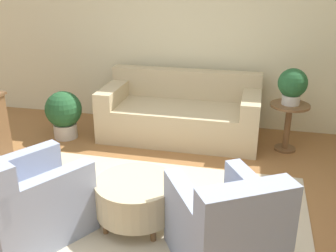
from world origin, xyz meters
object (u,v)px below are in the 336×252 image
Objects in this scene: potted_plant_floor at (64,112)px; side_table at (288,119)px; potted_plant_on_side_table at (293,85)px; couch at (181,115)px; ottoman_table at (136,197)px; armchair_left at (27,203)px; armchair_right at (225,232)px.

side_table is at bearing 5.43° from potted_plant_floor.
side_table is 0.94× the size of potted_plant_floor.
potted_plant_on_side_table is (0.00, 0.00, 0.46)m from side_table.
couch is at bearing 175.06° from potted_plant_on_side_table.
side_table reaches higher than ottoman_table.
armchair_left is at bearing -153.85° from ottoman_table.
couch is 1.94× the size of armchair_left.
armchair_left is 1.49× the size of ottoman_table.
side_table is 0.46m from potted_plant_on_side_table.
ottoman_table is 1.17× the size of side_table.
armchair_right is 2.41× the size of potted_plant_on_side_table.
armchair_right reaches higher than ottoman_table.
couch is 1.45m from side_table.
armchair_right is 3.24m from potted_plant_floor.
ottoman_table is 2.34m from potted_plant_floor.
side_table is (0.57, 2.42, 0.08)m from armchair_right.
armchair_left and armchair_right have the same top height.
armchair_left is at bearing -133.23° from side_table.
potted_plant_floor is at bearing -174.57° from side_table.
armchair_left is 0.95m from ottoman_table.
armchair_left is 2.41× the size of potted_plant_on_side_table.
potted_plant_floor is (-2.44, 2.13, 0.02)m from armchair_right.
ottoman_table is at bearing 26.15° from armchair_left.
armchair_left reaches higher than ottoman_table.
armchair_left is 1.75× the size of side_table.
couch is at bearing 90.47° from ottoman_table.
potted_plant_on_side_table reaches higher than side_table.
potted_plant_on_side_table is 3.07m from potted_plant_floor.
couch is 2.12m from ottoman_table.
couch is 1.63m from potted_plant_floor.
potted_plant_on_side_table is at bearing 54.58° from ottoman_table.
armchair_right is 1.49× the size of ottoman_table.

